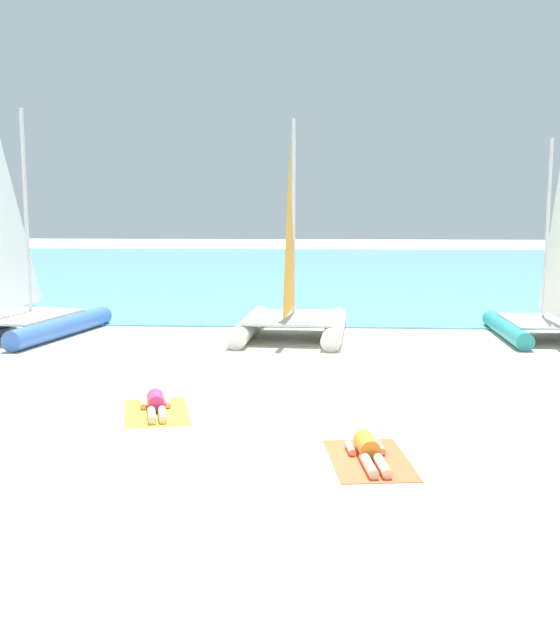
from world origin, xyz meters
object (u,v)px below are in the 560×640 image
Objects in this scene: sailboat_teal at (549,310)px; towel_right at (369,460)px; sunbather_right at (369,450)px; sailboat_blue at (18,303)px; sailboat_white at (291,305)px; towel_middle at (156,412)px; sunbather_middle at (156,404)px.

sailboat_teal reaches higher than towel_right.
sunbather_right reaches higher than towel_right.
sailboat_blue reaches higher than towel_right.
sailboat_white reaches higher than sunbather_right.
sailboat_white is 7.54m from sailboat_blue.
towel_middle is 1.21× the size of sunbather_right.
sunbather_middle is at bearing 145.93° from towel_right.
sailboat_white is 0.95× the size of sailboat_blue.
sailboat_teal is 11.65m from sunbather_right.
sailboat_blue is 13.57m from towel_right.
sailboat_white is 3.11× the size of towel_right.
sunbather_middle is (-2.05, -7.85, -0.75)m from sailboat_white.
sailboat_white is 3.11× the size of towel_middle.
sunbather_middle is at bearing -138.39° from sailboat_teal.
sailboat_blue is 4.00× the size of sunbather_middle.
towel_right is (1.55, -10.29, -0.87)m from sailboat_white.
sunbather_right is (1.54, -10.22, -0.75)m from sailboat_white.
sunbather_right is at bearing 97.21° from towel_right.
towel_middle is 1.22× the size of sunbather_middle.
sailboat_teal is 2.83× the size of towel_right.
towel_right is at bearing -117.28° from sailboat_teal.
sailboat_blue is (-7.54, -0.25, 0.05)m from sailboat_white.
towel_middle is (5.51, -7.67, -0.92)m from sailboat_blue.
towel_middle is at bearing 146.53° from towel_right.
sailboat_white is 1.10× the size of sailboat_teal.
sunbather_right is at bearing -35.82° from sailboat_blue.
sailboat_blue reaches higher than sunbather_middle.
sunbather_middle is at bearing 139.39° from sunbather_right.
sailboat_blue is 3.96× the size of sunbather_right.
sunbather_middle is (5.49, -7.60, -0.79)m from sailboat_blue.
sailboat_teal is at bearing 27.32° from sunbather_middle.
towel_middle is 0.14m from sunbather_middle.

